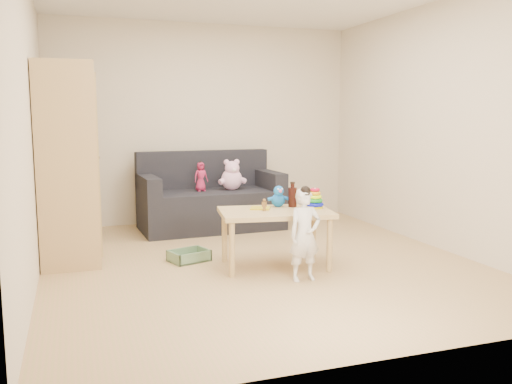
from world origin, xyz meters
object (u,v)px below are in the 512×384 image
object	(u,v)px
sofa	(211,210)
play_table	(275,238)
wardrobe	(67,163)
toddler	(305,236)

from	to	relation	value
sofa	play_table	size ratio (longest dim) A/B	1.69
wardrobe	play_table	bearing A→B (deg)	-27.22
wardrobe	toddler	bearing A→B (deg)	-36.72
toddler	wardrobe	bearing A→B (deg)	140.18
play_table	toddler	world-z (taller)	toddler
toddler	play_table	bearing A→B (deg)	96.95
sofa	toddler	world-z (taller)	toddler
play_table	toddler	size ratio (longest dim) A/B	1.32
wardrobe	toddler	world-z (taller)	wardrobe
wardrobe	play_table	xyz separation A→B (m)	(1.82, -0.93, -0.68)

